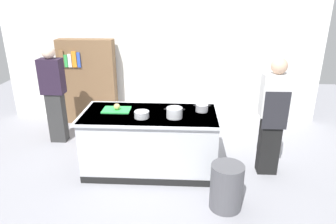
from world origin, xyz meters
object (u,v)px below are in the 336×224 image
Objects in this scene: trash_bin at (226,187)px; bookshelf at (88,82)px; mixing_bowl at (142,114)px; person_chef at (273,115)px; stock_pot at (174,113)px; person_guest at (54,93)px; onion at (117,107)px; sauce_pan at (202,108)px.

bookshelf is (-2.47, 2.66, 0.56)m from trash_bin.
person_chef is (1.83, 0.17, -0.03)m from mixing_bowl.
stock_pot is at bearing 3.67° from mixing_bowl.
mixing_bowl is 1.83m from person_chef.
person_guest is (-1.67, 1.03, -0.03)m from mixing_bowl.
person_chef is (0.71, 0.86, 0.62)m from trash_bin.
stock_pot reaches higher than onion.
mixing_bowl is at bearing -31.16° from onion.
person_chef reaches higher than onion.
stock_pot is 0.49× the size of trash_bin.
sauce_pan is 2.76m from bookshelf.
trash_bin is (1.12, -0.70, -0.65)m from mixing_bowl.
stock_pot is 2.65m from bookshelf.
bookshelf is (-2.19, 1.67, -0.10)m from sauce_pan.
trash_bin is at bearing -32.04° from mixing_bowl.
mixing_bowl is 0.12× the size of person_guest.
onion is at bearing 148.84° from mixing_bowl.
person_guest is at bearing 148.29° from mixing_bowl.
bookshelf is at bearing 54.19° from person_chef.
bookshelf is at bearing 119.00° from onion.
mixing_bowl is 1.47m from trash_bin.
trash_bin is 1.28m from person_chef.
trash_bin is at bearing -47.17° from bookshelf.
trash_bin is (0.67, -0.73, -0.68)m from stock_pot.
person_guest is (-2.79, 1.73, 0.62)m from trash_bin.
person_chef reaches higher than trash_bin.
mixing_bowl is at bearing -176.33° from stock_pot.
stock_pot is 1.20m from trash_bin.
stock_pot is 2.35m from person_guest.
mixing_bowl reaches higher than trash_bin.
trash_bin is at bearing -74.50° from sauce_pan.
trash_bin is 0.35× the size of bookshelf.
bookshelf is (-1.80, 1.93, -0.12)m from stock_pot.
sauce_pan is 0.89m from mixing_bowl.
onion is at bearing -61.00° from bookshelf.
sauce_pan is at bearing 2.55° from onion.
sauce_pan is 0.15× the size of bookshelf.
trash_bin is at bearing -31.81° from onion.
trash_bin is (0.28, -0.99, -0.66)m from sauce_pan.
person_chef is (2.22, -0.07, -0.05)m from onion.
stock_pot is 1.40× the size of mixing_bowl.
onion is 0.05× the size of person_guest.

